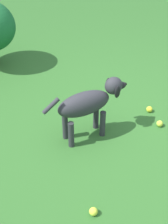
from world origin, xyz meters
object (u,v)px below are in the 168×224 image
Objects in this scene: dog at (89,103)px; tennis_ball_0 at (160,124)px; tennis_ball_2 at (93,212)px; tennis_ball_1 at (149,109)px.

dog reaches higher than tennis_ball_0.
tennis_ball_0 is at bearing -17.61° from dog.
dog is 0.98m from tennis_ball_2.
tennis_ball_1 is at bearing 1.65° from dog.
tennis_ball_0 is 1.00× the size of tennis_ball_2.
tennis_ball_2 is (-0.10, 1.43, 0.00)m from tennis_ball_1.
tennis_ball_1 is 1.43m from tennis_ball_2.
tennis_ball_0 is 1.26m from tennis_ball_2.
tennis_ball_1 is (0.18, -0.18, 0.00)m from tennis_ball_0.
tennis_ball_2 is (0.07, 1.25, 0.00)m from tennis_ball_0.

